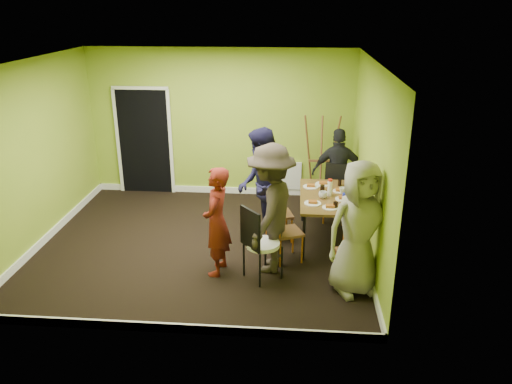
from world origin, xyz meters
TOP-DOWN VIEW (x-y plane):
  - ground at (0.00, 0.00)m, footprint 5.00×5.00m
  - room_walls at (-0.02, 0.04)m, footprint 5.04×4.54m
  - dining_table at (1.97, 0.33)m, footprint 0.90×1.50m
  - chair_left_far at (1.12, 0.25)m, footprint 0.48×0.48m
  - chair_left_near at (1.26, -0.43)m, footprint 0.52×0.52m
  - chair_back_end at (2.14, 1.22)m, footprint 0.46×0.52m
  - chair_front_end at (2.21, -0.99)m, footprint 0.43×0.43m
  - chair_bentwood at (0.96, -0.97)m, footprint 0.58×0.58m
  - easel at (1.89, 1.98)m, footprint 0.67×0.63m
  - plate_near_left at (1.69, 0.69)m, footprint 0.25×0.25m
  - plate_near_right at (1.70, -0.02)m, footprint 0.25×0.25m
  - plate_far_back at (1.89, 0.83)m, footprint 0.26×0.26m
  - plate_far_front at (1.95, -0.16)m, footprint 0.23×0.23m
  - plate_wall_back at (2.14, 0.52)m, footprint 0.22×0.22m
  - plate_wall_front at (2.16, 0.20)m, footprint 0.24×0.24m
  - thermos at (1.97, 0.32)m, footprint 0.07×0.07m
  - blue_bottle at (2.17, -0.02)m, footprint 0.08×0.08m
  - orange_bottle at (1.96, 0.55)m, footprint 0.04×0.04m
  - glass_mid at (1.86, 0.52)m, footprint 0.07×0.07m
  - glass_back at (2.16, 0.78)m, footprint 0.06×0.06m
  - glass_front at (2.03, -0.15)m, footprint 0.07×0.07m
  - cup_a at (1.86, 0.22)m, footprint 0.13×0.13m
  - cup_b at (2.18, 0.44)m, footprint 0.11×0.11m
  - person_standing at (0.38, -0.82)m, footprint 0.43×0.60m
  - person_left_far at (0.90, 0.19)m, footprint 0.78×0.96m
  - person_left_near at (1.11, -0.66)m, footprint 0.94×1.31m
  - person_back_end at (2.18, 1.38)m, footprint 0.92×0.41m
  - person_front_end at (2.24, -1.15)m, footprint 1.02×0.85m

SIDE VIEW (x-z plane):
  - ground at x=0.00m, z-range 0.00..0.00m
  - chair_front_end at x=2.21m, z-range 0.06..0.95m
  - chair_left_far at x=1.12m, z-range 0.06..1.00m
  - chair_left_near at x=1.26m, z-range 0.06..1.02m
  - chair_bentwood at x=0.96m, z-range 0.06..1.12m
  - chair_back_end at x=2.14m, z-range 0.20..1.18m
  - dining_table at x=1.97m, z-range 0.32..1.07m
  - plate_near_left at x=1.69m, z-range 0.75..0.76m
  - plate_near_right at x=1.70m, z-range 0.75..0.76m
  - plate_far_back at x=1.89m, z-range 0.75..0.76m
  - plate_far_front at x=1.95m, z-range 0.75..0.76m
  - plate_wall_back at x=2.14m, z-range 0.75..0.76m
  - plate_wall_front at x=2.16m, z-range 0.75..0.76m
  - person_standing at x=0.38m, z-range 0.00..1.55m
  - person_back_end at x=2.18m, z-range 0.00..1.56m
  - orange_bottle at x=1.96m, z-range 0.75..0.83m
  - glass_front at x=2.03m, z-range 0.75..0.84m
  - glass_mid at x=1.86m, z-range 0.75..0.85m
  - cup_b at x=2.18m, z-range 0.75..0.85m
  - glass_back at x=2.16m, z-range 0.75..0.85m
  - cup_a at x=1.86m, z-range 0.75..0.85m
  - easel at x=1.89m, z-range -0.01..1.66m
  - blue_bottle at x=2.17m, z-range 0.75..0.93m
  - thermos at x=1.97m, z-range 0.75..0.99m
  - person_front_end at x=2.24m, z-range 0.00..1.79m
  - person_left_far at x=0.90m, z-range 0.00..1.83m
  - person_left_near at x=1.11m, z-range 0.00..1.83m
  - room_walls at x=-0.02m, z-range -0.42..2.40m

